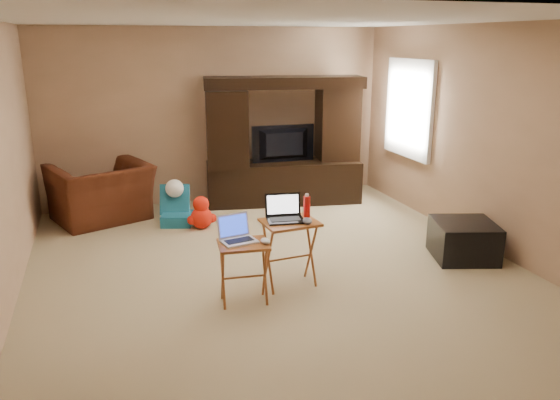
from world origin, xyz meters
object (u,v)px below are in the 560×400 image
object	(u,v)px
recliner	(101,193)
mouse_left	(265,241)
plush_toy	(201,212)
tray_table_right	(290,254)
television	(285,144)
tray_table_left	(244,273)
child_rocker	(177,206)
laptop_right	(285,209)
laptop_left	(239,230)
entertainment_center	(284,141)
push_toy	(303,189)
water_bottle	(307,207)
ottoman	(464,240)
mouse_right	(307,221)

from	to	relation	value
recliner	mouse_left	size ratio (longest dim) A/B	9.95
plush_toy	tray_table_right	bearing A→B (deg)	-75.21
television	tray_table_left	world-z (taller)	television
child_rocker	laptop_right	size ratio (longest dim) A/B	1.47
laptop_left	plush_toy	bearing A→B (deg)	78.60
tray_table_left	tray_table_right	distance (m)	0.56
entertainment_center	television	bearing A→B (deg)	-79.98
push_toy	water_bottle	size ratio (longest dim) A/B	2.43
recliner	ottoman	distance (m)	4.57
water_bottle	entertainment_center	bearing A→B (deg)	76.02
mouse_left	tray_table_left	bearing A→B (deg)	159.29
tray_table_right	plush_toy	bearing A→B (deg)	100.42
plush_toy	mouse_left	size ratio (longest dim) A/B	3.66
plush_toy	ottoman	bearing A→B (deg)	-36.16
recliner	ottoman	world-z (taller)	recliner
mouse_left	mouse_right	world-z (taller)	mouse_right
recliner	ottoman	xyz separation A→B (m)	(3.75, -2.61, -0.17)
entertainment_center	mouse_right	xyz separation A→B (m)	(-0.73, -2.84, -0.22)
laptop_right	water_bottle	distance (m)	0.25
mouse_left	entertainment_center	bearing A→B (deg)	68.40
entertainment_center	mouse_left	distance (m)	3.23
mouse_right	tray_table_left	bearing A→B (deg)	-172.39
laptop_right	mouse_left	world-z (taller)	laptop_right
mouse_left	push_toy	bearing A→B (deg)	63.49
laptop_right	water_bottle	bearing A→B (deg)	22.30
recliner	mouse_left	bearing A→B (deg)	94.02
plush_toy	laptop_left	distance (m)	2.17
television	ottoman	bearing A→B (deg)	116.47
recliner	water_bottle	distance (m)	3.24
water_bottle	laptop_left	bearing A→B (deg)	-161.01
television	tray_table_left	bearing A→B (deg)	66.39
child_rocker	ottoman	xyz separation A→B (m)	(2.84, -2.13, -0.05)
laptop_left	water_bottle	size ratio (longest dim) A/B	1.48
tray_table_left	mouse_right	xyz separation A→B (m)	(0.64, 0.09, 0.40)
plush_toy	laptop_right	distance (m)	2.06
plush_toy	laptop_left	xyz separation A→B (m)	(-0.03, -2.12, 0.48)
laptop_left	mouse_right	world-z (taller)	laptop_left
tray_table_right	recliner	bearing A→B (deg)	118.05
entertainment_center	push_toy	size ratio (longest dim) A/B	4.50
tray_table_left	tray_table_right	bearing A→B (deg)	27.99
laptop_left	mouse_left	size ratio (longest dim) A/B	2.58
child_rocker	water_bottle	distance (m)	2.39
recliner	laptop_left	distance (m)	3.10
mouse_left	ottoman	bearing A→B (deg)	8.23
entertainment_center	television	distance (m)	0.06
plush_toy	mouse_right	bearing A→B (deg)	-72.69
tray_table_left	laptop_right	world-z (taller)	laptop_right
laptop_left	entertainment_center	bearing A→B (deg)	53.63
plush_toy	laptop_right	xyz separation A→B (m)	(0.47, -1.92, 0.57)
recliner	child_rocker	distance (m)	1.04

